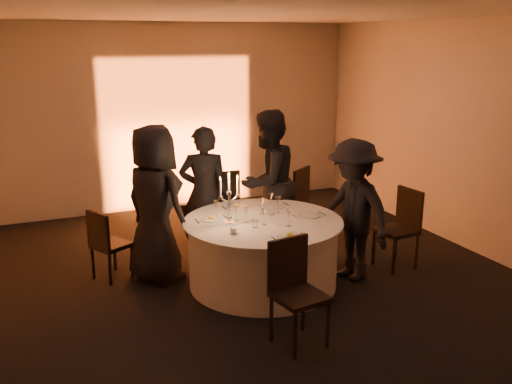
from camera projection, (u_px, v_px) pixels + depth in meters
name	position (u px, v px, depth m)	size (l,w,h in m)	color
floor	(263.00, 284.00, 6.59)	(7.00, 7.00, 0.00)	black
ceiling	(264.00, 12.00, 5.81)	(7.00, 7.00, 0.00)	silver
wall_back	(177.00, 117.00, 9.31)	(7.00, 7.00, 0.00)	beige
wall_right	(476.00, 138.00, 7.33)	(7.00, 7.00, 0.00)	beige
uplighter_fixture	(185.00, 207.00, 9.42)	(0.25, 0.12, 0.10)	black
banquet_table	(263.00, 253.00, 6.49)	(1.80, 1.80, 0.77)	black
chair_left	(106.00, 241.00, 6.59)	(0.50, 0.50, 0.85)	black
chair_back_left	(220.00, 203.00, 7.63)	(0.48, 0.48, 1.07)	black
chair_back_right	(294.00, 198.00, 8.00)	(0.62, 0.62, 1.01)	black
chair_right	(402.00, 223.00, 6.99)	(0.46, 0.46, 0.98)	black
chair_front	(295.00, 285.00, 5.22)	(0.50, 0.50, 0.99)	black
guest_left	(155.00, 205.00, 6.48)	(0.90, 0.58, 1.83)	black
guest_back_left	(204.00, 194.00, 7.14)	(0.63, 0.41, 1.72)	black
guest_back_right	(268.00, 182.00, 7.39)	(0.91, 0.71, 1.88)	black
guest_right	(353.00, 210.00, 6.56)	(1.07, 0.62, 1.66)	black
plate_left	(212.00, 218.00, 6.40)	(0.36, 0.25, 0.08)	white
plate_back_left	(238.00, 206.00, 6.89)	(0.36, 0.28, 0.08)	white
plate_back_right	(274.00, 206.00, 6.93)	(0.35, 0.28, 0.01)	white
plate_right	(309.00, 215.00, 6.56)	(0.36, 0.27, 0.01)	white
plate_front	(290.00, 236.00, 5.84)	(0.36, 0.28, 0.08)	white
coffee_cup	(234.00, 231.00, 5.95)	(0.11, 0.11, 0.07)	white
candelabra	(229.00, 206.00, 6.23)	(0.25, 0.12, 0.59)	white
wine_glass_a	(289.00, 214.00, 6.16)	(0.07, 0.07, 0.19)	silver
wine_glass_b	(236.00, 209.00, 6.35)	(0.07, 0.07, 0.19)	silver
wine_glass_c	(278.00, 201.00, 6.65)	(0.07, 0.07, 0.19)	silver
wine_glass_d	(271.00, 198.00, 6.79)	(0.07, 0.07, 0.19)	silver
wine_glass_e	(229.00, 205.00, 6.49)	(0.07, 0.07, 0.19)	silver
wine_glass_f	(246.00, 211.00, 6.28)	(0.07, 0.07, 0.19)	silver
wine_glass_g	(264.00, 213.00, 6.20)	(0.07, 0.07, 0.19)	silver
wine_glass_h	(216.00, 205.00, 6.49)	(0.07, 0.07, 0.19)	silver
wine_glass_i	(262.00, 203.00, 6.58)	(0.07, 0.07, 0.19)	silver
tumbler_a	(255.00, 223.00, 6.14)	(0.07, 0.07, 0.09)	silver
tumbler_b	(272.00, 211.00, 6.58)	(0.07, 0.07, 0.09)	silver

